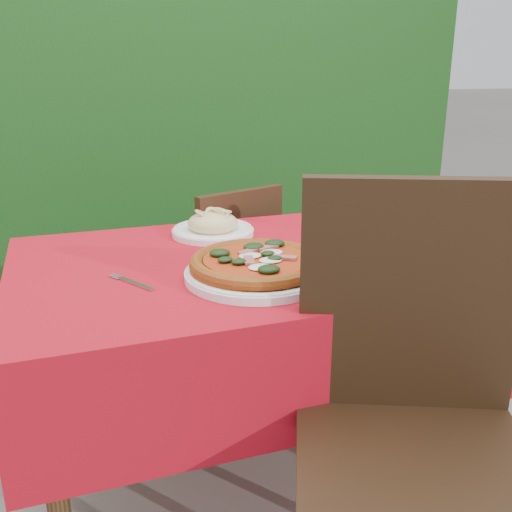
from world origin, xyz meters
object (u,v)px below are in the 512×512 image
object	(u,v)px
water_glass	(381,224)
wine_glass	(332,194)
pizza_plate	(257,266)
chair_far	(227,275)
pasta_plate	(213,227)
fork	(136,284)
chair_near	(412,402)

from	to	relation	value
water_glass	wine_glass	distance (m)	0.18
pizza_plate	wine_glass	world-z (taller)	wine_glass
chair_far	water_glass	bearing A→B (deg)	104.10
wine_glass	pizza_plate	bearing A→B (deg)	-138.34
pizza_plate	wine_glass	distance (m)	0.50
pasta_plate	fork	size ratio (longest dim) A/B	1.47
fork	pasta_plate	bearing A→B (deg)	20.76
pasta_plate	wine_glass	bearing A→B (deg)	-14.50
chair_far	water_glass	distance (m)	0.71
pasta_plate	chair_far	bearing A→B (deg)	67.16
pasta_plate	water_glass	world-z (taller)	water_glass
pizza_plate	fork	world-z (taller)	pizza_plate
water_glass	fork	world-z (taller)	water_glass
chair_far	pasta_plate	distance (m)	0.47
water_glass	wine_glass	bearing A→B (deg)	141.56
pizza_plate	wine_glass	size ratio (longest dim) A/B	2.06
chair_near	pizza_plate	world-z (taller)	chair_near
chair_near	pasta_plate	size ratio (longest dim) A/B	4.00
pizza_plate	fork	bearing A→B (deg)	169.46
chair_near	water_glass	xyz separation A→B (m)	(0.30, 0.64, 0.19)
chair_far	wine_glass	distance (m)	0.63
wine_glass	fork	size ratio (longest dim) A/B	1.01
pizza_plate	fork	xyz separation A→B (m)	(-0.30, 0.06, -0.03)
wine_glass	fork	bearing A→B (deg)	-157.73
pizza_plate	wine_glass	bearing A→B (deg)	41.66
chair_near	chair_far	distance (m)	1.18
wine_glass	chair_near	bearing A→B (deg)	-103.10
chair_near	wine_glass	xyz separation A→B (m)	(0.17, 0.74, 0.27)
chair_near	pizza_plate	bearing A→B (deg)	138.25
water_glass	wine_glass	world-z (taller)	wine_glass
chair_near	pasta_plate	bearing A→B (deg)	126.38
chair_far	pasta_plate	size ratio (longest dim) A/B	3.18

